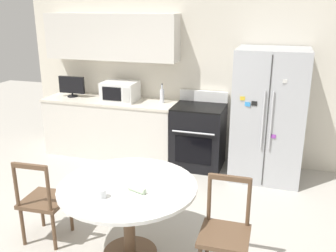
# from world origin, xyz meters

# --- Properties ---
(ground_plane) EXTENTS (14.00, 14.00, 0.00)m
(ground_plane) POSITION_xyz_m (0.00, 0.00, 0.00)
(ground_plane) COLOR #B2ADA3
(back_wall) EXTENTS (5.20, 0.44, 2.60)m
(back_wall) POSITION_xyz_m (-0.30, 2.59, 1.44)
(back_wall) COLOR silver
(back_wall) RESTS_ON ground_plane
(kitchen_counter) EXTENTS (2.10, 0.64, 0.90)m
(kitchen_counter) POSITION_xyz_m (-1.16, 2.29, 0.45)
(kitchen_counter) COLOR silver
(kitchen_counter) RESTS_ON ground_plane
(refrigerator) EXTENTS (0.92, 0.80, 1.77)m
(refrigerator) POSITION_xyz_m (1.22, 2.20, 0.89)
(refrigerator) COLOR #B2B5BA
(refrigerator) RESTS_ON ground_plane
(oven_range) EXTENTS (0.72, 0.68, 1.08)m
(oven_range) POSITION_xyz_m (0.25, 2.26, 0.47)
(oven_range) COLOR black
(oven_range) RESTS_ON ground_plane
(microwave) EXTENTS (0.52, 0.40, 0.29)m
(microwave) POSITION_xyz_m (-0.99, 2.29, 1.04)
(microwave) COLOR white
(microwave) RESTS_ON kitchen_counter
(countertop_tv) EXTENTS (0.43, 0.16, 0.33)m
(countertop_tv) POSITION_xyz_m (-1.82, 2.30, 1.08)
(countertop_tv) COLOR black
(countertop_tv) RESTS_ON kitchen_counter
(counter_bottle) EXTENTS (0.07, 0.07, 0.29)m
(counter_bottle) POSITION_xyz_m (-0.33, 2.35, 1.01)
(counter_bottle) COLOR silver
(counter_bottle) RESTS_ON kitchen_counter
(dining_table) EXTENTS (1.26, 1.26, 0.74)m
(dining_table) POSITION_xyz_m (0.11, 0.01, 0.61)
(dining_table) COLOR white
(dining_table) RESTS_ON ground_plane
(dining_chair_left) EXTENTS (0.44, 0.44, 0.90)m
(dining_chair_left) POSITION_xyz_m (-0.80, -0.02, 0.43)
(dining_chair_left) COLOR brown
(dining_chair_left) RESTS_ON ground_plane
(dining_chair_right) EXTENTS (0.43, 0.43, 0.90)m
(dining_chair_right) POSITION_xyz_m (1.01, -0.03, 0.43)
(dining_chair_right) COLOR brown
(dining_chair_right) RESTS_ON ground_plane
(candle_glass) EXTENTS (0.09, 0.09, 0.08)m
(candle_glass) POSITION_xyz_m (-0.01, -0.28, 0.77)
(candle_glass) COLOR silver
(candle_glass) RESTS_ON dining_table
(folded_napkin) EXTENTS (0.19, 0.11, 0.05)m
(folded_napkin) POSITION_xyz_m (0.24, -0.10, 0.77)
(folded_napkin) COLOR beige
(folded_napkin) RESTS_ON dining_table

